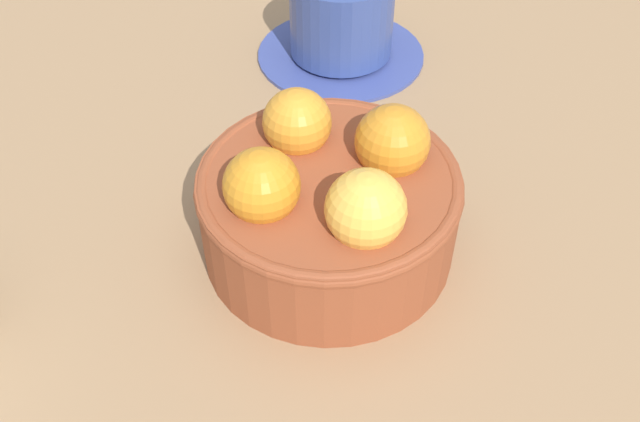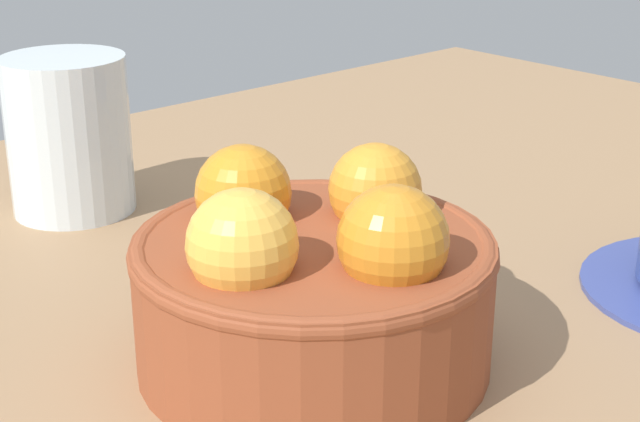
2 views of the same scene
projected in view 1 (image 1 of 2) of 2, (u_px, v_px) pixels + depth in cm
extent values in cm
cube|color=#997551|center=(328.00, 266.00, 47.78)|extent=(116.49, 83.18, 4.00)
cylinder|color=brown|center=(329.00, 213.00, 44.29)|extent=(15.65, 15.65, 5.92)
torus|color=brown|center=(329.00, 182.00, 42.48)|extent=(15.85, 15.85, 1.00)
sphere|color=#F1B244|center=(366.00, 209.00, 38.75)|extent=(4.50, 4.50, 4.50)
sphere|color=orange|center=(392.00, 141.00, 42.77)|extent=(4.53, 4.53, 4.53)
sphere|color=orange|center=(297.00, 122.00, 44.07)|extent=(4.27, 4.27, 4.27)
sphere|color=orange|center=(262.00, 186.00, 40.04)|extent=(4.39, 4.39, 4.39)
cylinder|color=#39478E|center=(341.00, 53.00, 61.80)|extent=(14.15, 14.15, 0.60)
cylinder|color=#33478C|center=(342.00, 14.00, 59.22)|extent=(8.55, 8.55, 6.71)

